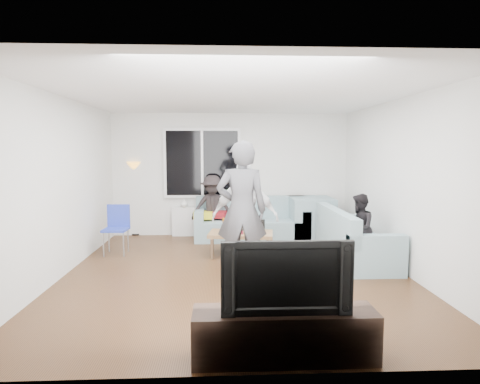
{
  "coord_description": "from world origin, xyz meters",
  "views": [
    {
      "loc": [
        -0.2,
        -5.84,
        1.83
      ],
      "look_at": [
        0.1,
        0.6,
        1.15
      ],
      "focal_mm": 30.1,
      "sensor_mm": 36.0,
      "label": 1
    }
  ],
  "objects": [
    {
      "name": "floor",
      "position": [
        0.0,
        0.0,
        -0.02
      ],
      "size": [
        5.0,
        5.5,
        0.04
      ],
      "primitive_type": "cube",
      "color": "#56351C",
      "rests_on": "ground"
    },
    {
      "name": "ceiling",
      "position": [
        0.0,
        0.0,
        2.62
      ],
      "size": [
        5.0,
        5.5,
        0.04
      ],
      "primitive_type": "cube",
      "color": "white",
      "rests_on": "ground"
    },
    {
      "name": "wall_back",
      "position": [
        0.0,
        2.77,
        1.3
      ],
      "size": [
        5.0,
        0.04,
        2.6
      ],
      "primitive_type": "cube",
      "color": "silver",
      "rests_on": "ground"
    },
    {
      "name": "wall_front",
      "position": [
        0.0,
        -2.77,
        1.3
      ],
      "size": [
        5.0,
        0.04,
        2.6
      ],
      "primitive_type": "cube",
      "color": "silver",
      "rests_on": "ground"
    },
    {
      "name": "wall_left",
      "position": [
        -2.52,
        0.0,
        1.3
      ],
      "size": [
        0.04,
        5.5,
        2.6
      ],
      "primitive_type": "cube",
      "color": "silver",
      "rests_on": "ground"
    },
    {
      "name": "wall_right",
      "position": [
        2.52,
        0.0,
        1.3
      ],
      "size": [
        0.04,
        5.5,
        2.6
      ],
      "primitive_type": "cube",
      "color": "silver",
      "rests_on": "ground"
    },
    {
      "name": "window_frame",
      "position": [
        -0.6,
        2.69,
        1.55
      ],
      "size": [
        1.62,
        0.06,
        1.47
      ],
      "primitive_type": "cube",
      "color": "white",
      "rests_on": "wall_back"
    },
    {
      "name": "window_glass",
      "position": [
        -0.6,
        2.65,
        1.55
      ],
      "size": [
        1.5,
        0.02,
        1.35
      ],
      "primitive_type": "cube",
      "color": "black",
      "rests_on": "window_frame"
    },
    {
      "name": "window_mullion",
      "position": [
        -0.6,
        2.64,
        1.55
      ],
      "size": [
        0.05,
        0.03,
        1.35
      ],
      "primitive_type": "cube",
      "color": "white",
      "rests_on": "window_frame"
    },
    {
      "name": "radiator",
      "position": [
        -0.6,
        2.65,
        0.31
      ],
      "size": [
        1.3,
        0.12,
        0.62
      ],
      "primitive_type": "cube",
      "color": "silver",
      "rests_on": "floor"
    },
    {
      "name": "potted_plant",
      "position": [
        -0.07,
        2.62,
        0.82
      ],
      "size": [
        0.23,
        0.19,
        0.4
      ],
      "primitive_type": "imported",
      "rotation": [
        0.0,
        0.0,
        -0.04
      ],
      "color": "#286327",
      "rests_on": "radiator"
    },
    {
      "name": "vase",
      "position": [
        -0.99,
        2.62,
        0.7
      ],
      "size": [
        0.18,
        0.18,
        0.17
      ],
      "primitive_type": "imported",
      "rotation": [
        0.0,
        0.0,
        0.16
      ],
      "color": "white",
      "rests_on": "radiator"
    },
    {
      "name": "sofa_back_section",
      "position": [
        0.42,
        2.27,
        0.42
      ],
      "size": [
        2.3,
        0.85,
        0.85
      ],
      "primitive_type": null,
      "color": "#76949B",
      "rests_on": "floor"
    },
    {
      "name": "sofa_right_section",
      "position": [
        2.02,
        0.61,
        0.42
      ],
      "size": [
        2.0,
        0.85,
        0.85
      ],
      "primitive_type": null,
      "rotation": [
        0.0,
        0.0,
        1.57
      ],
      "color": "#76949B",
      "rests_on": "floor"
    },
    {
      "name": "sofa_corner",
      "position": [
        1.65,
        2.27,
        0.42
      ],
      "size": [
        0.85,
        0.85,
        0.85
      ],
      "primitive_type": "cube",
      "color": "#76949B",
      "rests_on": "floor"
    },
    {
      "name": "cushion_yellow",
      "position": [
        -0.57,
        2.25,
        0.51
      ],
      "size": [
        0.38,
        0.32,
        0.14
      ],
      "primitive_type": "cube",
      "rotation": [
        0.0,
        0.0,
        0.01
      ],
      "color": "yellow",
      "rests_on": "sofa_back_section"
    },
    {
      "name": "cushion_red",
      "position": [
        -0.28,
        2.33,
        0.51
      ],
      "size": [
        0.43,
        0.38,
        0.13
      ],
      "primitive_type": "cube",
      "rotation": [
        0.0,
        0.0,
        -0.26
      ],
      "color": "maroon",
      "rests_on": "sofa_back_section"
    },
    {
      "name": "coffee_table",
      "position": [
        0.14,
        1.02,
        0.2
      ],
      "size": [
        1.17,
        0.74,
        0.4
      ],
      "primitive_type": "cube",
      "rotation": [
        0.0,
        0.0,
        -0.13
      ],
      "color": "#9B6E4B",
      "rests_on": "floor"
    },
    {
      "name": "pitcher",
      "position": [
        0.09,
        0.93,
        0.49
      ],
      "size": [
        0.17,
        0.17,
        0.17
      ],
      "primitive_type": "cylinder",
      "color": "maroon",
      "rests_on": "coffee_table"
    },
    {
      "name": "side_chair",
      "position": [
        -2.05,
        1.17,
        0.43
      ],
      "size": [
        0.43,
        0.43,
        0.86
      ],
      "primitive_type": null,
      "rotation": [
        0.0,
        0.0,
        -0.07
      ],
      "color": "#293DB5",
      "rests_on": "floor"
    },
    {
      "name": "floor_lamp",
      "position": [
        -2.05,
        2.81,
        0.78
      ],
      "size": [
        0.32,
        0.32,
        1.56
      ],
      "primitive_type": null,
      "color": "#F8A02F",
      "rests_on": "floor"
    },
    {
      "name": "player_left",
      "position": [
        0.08,
        -0.24,
        0.98
      ],
      "size": [
        0.73,
        0.5,
        1.96
      ],
      "primitive_type": "imported",
      "rotation": [
        0.0,
        0.0,
        3.1
      ],
      "color": "#45454A",
      "rests_on": "floor"
    },
    {
      "name": "player_right",
      "position": [
        0.14,
        -0.06,
        0.84
      ],
      "size": [
        1.03,
        0.57,
        1.67
      ],
      "primitive_type": "imported",
      "rotation": [
        0.0,
        0.0,
        2.97
      ],
      "color": "white",
      "rests_on": "floor"
    },
    {
      "name": "spectator_right",
      "position": [
        2.02,
        0.45,
        0.56
      ],
      "size": [
        0.58,
        0.66,
        1.13
      ],
      "primitive_type": "imported",
      "rotation": [
        0.0,
        0.0,
        -1.9
      ],
      "color": "black",
      "rests_on": "floor"
    },
    {
      "name": "spectator_back",
      "position": [
        -0.38,
        2.3,
        0.66
      ],
      "size": [
        0.88,
        0.54,
        1.31
      ],
      "primitive_type": "imported",
      "rotation": [
        0.0,
        0.0,
        0.07
      ],
      "color": "black",
      "rests_on": "floor"
    },
    {
      "name": "tv_console",
      "position": [
        0.34,
        -2.5,
        0.22
      ],
      "size": [
        1.6,
        0.4,
        0.44
      ],
      "primitive_type": "cube",
      "color": "#312018",
      "rests_on": "floor"
    },
    {
      "name": "television",
      "position": [
        0.34,
        -2.5,
        0.76
      ],
      "size": [
        1.11,
        0.15,
        0.64
      ],
      "primitive_type": "imported",
      "color": "black",
      "rests_on": "tv_console"
    },
    {
      "name": "bottle_e",
      "position": [
        0.53,
        1.1,
        0.51
      ],
      "size": [
        0.07,
        0.07,
        0.21
      ],
      "primitive_type": "cylinder",
      "color": "black",
      "rests_on": "coffee_table"
    },
    {
      "name": "bottle_b",
      "position": [
        0.02,
        0.9,
        0.53
      ],
      "size": [
        0.08,
        0.08,
        0.26
      ],
      "primitive_type": "cylinder",
      "color": "#198A1D",
      "rests_on": "coffee_table"
    },
    {
      "name": "bottle_c",
      "position": [
        0.21,
        1.18,
        0.51
      ],
      "size": [
        0.07,
        0.07,
        0.22
      ],
      "primitive_type": "cylinder",
      "color": "black",
      "rests_on": "coffee_table"
    },
    {
      "name": "bottle_a",
      "position": [
        -0.15,
        1.15,
        0.52
      ],
      "size": [
        0.07,
        0.07,
        0.23
      ],
      "primitive_type": "cylinder",
      "color": "#BC680B",
      "rests_on": "coffee_table"
    },
    {
      "name": "bottle_d",
      "position": [
        0.36,
        0.98,
        0.51
      ],
      "size": [
        0.07,
        0.07,
        0.23
      ],
      "primitive_type": "cylinder",
      "color": "#CB4812",
      "rests_on": "coffee_table"
    }
  ]
}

